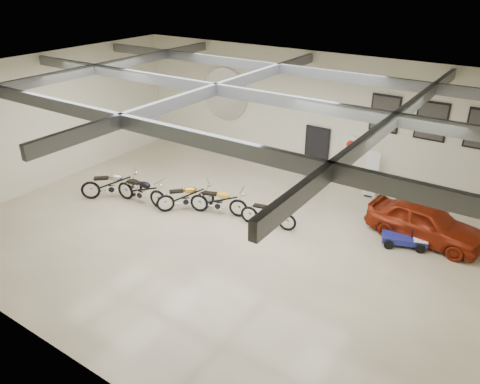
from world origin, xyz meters
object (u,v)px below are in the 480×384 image
Objects in this scene: motorcycle_silver at (111,184)px; motorcycle_yellow at (218,200)px; motorcycle_gold at (185,196)px; banner_stand at (371,174)px; motorcycle_black at (141,190)px; go_kart at (409,238)px; vintage_car at (425,222)px; motorcycle_red at (268,213)px.

motorcycle_yellow is (4.06, 1.19, -0.04)m from motorcycle_silver.
motorcycle_yellow is at bearing -28.77° from motorcycle_gold.
banner_stand is 9.62m from motorcycle_silver.
go_kart is at bearing 9.16° from motorcycle_black.
motorcycle_black is 1.04× the size of motorcycle_yellow.
motorcycle_yellow is 6.75m from vintage_car.
vintage_car is (4.47, 2.08, 0.12)m from motorcycle_red.
motorcycle_silver is at bearing -178.45° from motorcycle_red.
banner_stand is 0.83× the size of motorcycle_silver.
motorcycle_black is at bearing 115.30° from vintage_car.
motorcycle_black is 2.95m from motorcycle_yellow.
motorcycle_yellow reaches higher than motorcycle_gold.
vintage_car reaches higher than motorcycle_silver.
banner_stand reaches higher than motorcycle_gold.
motorcycle_gold reaches higher than motorcycle_red.
motorcycle_black reaches higher than motorcycle_gold.
motorcycle_silver is 4.23m from motorcycle_yellow.
motorcycle_red is at bearing -36.10° from motorcycle_gold.
vintage_car is at bearing 12.61° from motorcycle_black.
banner_stand is 0.90× the size of motorcycle_gold.
motorcycle_red is at bearing 120.98° from vintage_car.
banner_stand reaches higher than vintage_car.
banner_stand is 4.55m from motorcycle_red.
go_kart is at bearing -57.36° from banner_stand.
vintage_car reaches higher than motorcycle_yellow.
motorcycle_gold is 1.07× the size of motorcycle_red.
motorcycle_silver reaches higher than go_kart.
motorcycle_silver reaches higher than motorcycle_yellow.
go_kart is at bearing -27.41° from motorcycle_silver.
motorcycle_black is (-6.64, -5.20, -0.36)m from banner_stand.
motorcycle_gold is at bearing -144.47° from banner_stand.
motorcycle_silver is at bearing 114.50° from vintage_car.
motorcycle_red is 1.16× the size of go_kart.
motorcycle_yellow reaches higher than go_kart.
go_kart is at bearing 166.01° from vintage_car.
motorcycle_red is 4.93m from vintage_car.
go_kart is (2.26, -2.67, -0.61)m from banner_stand.
go_kart is (10.16, 2.81, -0.27)m from motorcycle_silver.
vintage_car reaches higher than go_kart.
vintage_car is (6.35, 2.30, 0.08)m from motorcycle_yellow.
motorcycle_black is at bearing 150.34° from motorcycle_gold.
go_kart is at bearing 6.70° from motorcycle_red.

